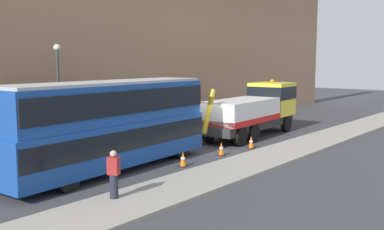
{
  "coord_description": "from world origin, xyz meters",
  "views": [
    {
      "loc": [
        -19.03,
        -15.13,
        4.93
      ],
      "look_at": [
        -0.63,
        0.11,
        2.0
      ],
      "focal_mm": 40.91,
      "sensor_mm": 36.0,
      "label": 1
    }
  ],
  "objects_px": {
    "recovery_tow_truck": "(254,109)",
    "traffic_cone_near_truck": "(251,142)",
    "traffic_cone_midway": "(221,149)",
    "street_lamp": "(58,89)",
    "pedestrian_onlooker": "(114,175)",
    "double_decker_bus": "(110,122)",
    "traffic_cone_near_bus": "(183,159)"
  },
  "relations": [
    {
      "from": "traffic_cone_near_truck",
      "to": "street_lamp",
      "type": "bearing_deg",
      "value": 138.02
    },
    {
      "from": "traffic_cone_midway",
      "to": "street_lamp",
      "type": "xyz_separation_m",
      "value": [
        -5.19,
        6.87,
        3.13
      ]
    },
    {
      "from": "recovery_tow_truck",
      "to": "traffic_cone_near_truck",
      "type": "distance_m",
      "value": 4.63
    },
    {
      "from": "traffic_cone_near_bus",
      "to": "traffic_cone_near_truck",
      "type": "distance_m",
      "value": 5.82
    },
    {
      "from": "recovery_tow_truck",
      "to": "traffic_cone_near_bus",
      "type": "height_order",
      "value": "recovery_tow_truck"
    },
    {
      "from": "double_decker_bus",
      "to": "recovery_tow_truck",
      "type": "bearing_deg",
      "value": -3.99
    },
    {
      "from": "street_lamp",
      "to": "traffic_cone_near_truck",
      "type": "bearing_deg",
      "value": -41.98
    },
    {
      "from": "pedestrian_onlooker",
      "to": "double_decker_bus",
      "type": "bearing_deg",
      "value": 29.97
    },
    {
      "from": "pedestrian_onlooker",
      "to": "street_lamp",
      "type": "xyz_separation_m",
      "value": [
        3.51,
        8.51,
        2.49
      ]
    },
    {
      "from": "traffic_cone_near_bus",
      "to": "street_lamp",
      "type": "distance_m",
      "value": 7.87
    },
    {
      "from": "street_lamp",
      "to": "double_decker_bus",
      "type": "bearing_deg",
      "value": -97.08
    },
    {
      "from": "double_decker_bus",
      "to": "street_lamp",
      "type": "bearing_deg",
      "value": 78.77
    },
    {
      "from": "traffic_cone_near_bus",
      "to": "traffic_cone_near_truck",
      "type": "height_order",
      "value": "same"
    },
    {
      "from": "double_decker_bus",
      "to": "traffic_cone_near_bus",
      "type": "distance_m",
      "value": 3.83
    },
    {
      "from": "recovery_tow_truck",
      "to": "traffic_cone_midway",
      "type": "relative_size",
      "value": 14.19
    },
    {
      "from": "double_decker_bus",
      "to": "pedestrian_onlooker",
      "type": "relative_size",
      "value": 6.53
    },
    {
      "from": "double_decker_bus",
      "to": "traffic_cone_near_bus",
      "type": "xyz_separation_m",
      "value": [
        2.63,
        -2.04,
        -1.89
      ]
    },
    {
      "from": "pedestrian_onlooker",
      "to": "traffic_cone_near_bus",
      "type": "height_order",
      "value": "pedestrian_onlooker"
    },
    {
      "from": "recovery_tow_truck",
      "to": "double_decker_bus",
      "type": "relative_size",
      "value": 0.92
    },
    {
      "from": "traffic_cone_midway",
      "to": "traffic_cone_near_truck",
      "type": "height_order",
      "value": "same"
    },
    {
      "from": "pedestrian_onlooker",
      "to": "traffic_cone_midway",
      "type": "relative_size",
      "value": 2.38
    },
    {
      "from": "pedestrian_onlooker",
      "to": "traffic_cone_midway",
      "type": "distance_m",
      "value": 8.89
    },
    {
      "from": "recovery_tow_truck",
      "to": "traffic_cone_near_truck",
      "type": "xyz_separation_m",
      "value": [
        -3.82,
        -2.2,
        -1.42
      ]
    },
    {
      "from": "traffic_cone_midway",
      "to": "recovery_tow_truck",
      "type": "bearing_deg",
      "value": 17.28
    },
    {
      "from": "recovery_tow_truck",
      "to": "street_lamp",
      "type": "distance_m",
      "value": 12.75
    },
    {
      "from": "recovery_tow_truck",
      "to": "traffic_cone_midway",
      "type": "bearing_deg",
      "value": -166.87
    },
    {
      "from": "street_lamp",
      "to": "traffic_cone_near_bus",
      "type": "bearing_deg",
      "value": -73.73
    },
    {
      "from": "double_decker_bus",
      "to": "pedestrian_onlooker",
      "type": "height_order",
      "value": "double_decker_bus"
    },
    {
      "from": "recovery_tow_truck",
      "to": "street_lamp",
      "type": "height_order",
      "value": "street_lamp"
    },
    {
      "from": "traffic_cone_midway",
      "to": "traffic_cone_near_truck",
      "type": "xyz_separation_m",
      "value": [
        2.65,
        -0.19,
        0.0
      ]
    },
    {
      "from": "traffic_cone_near_truck",
      "to": "recovery_tow_truck",
      "type": "bearing_deg",
      "value": 29.9
    },
    {
      "from": "traffic_cone_midway",
      "to": "traffic_cone_near_truck",
      "type": "distance_m",
      "value": 2.65
    }
  ]
}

